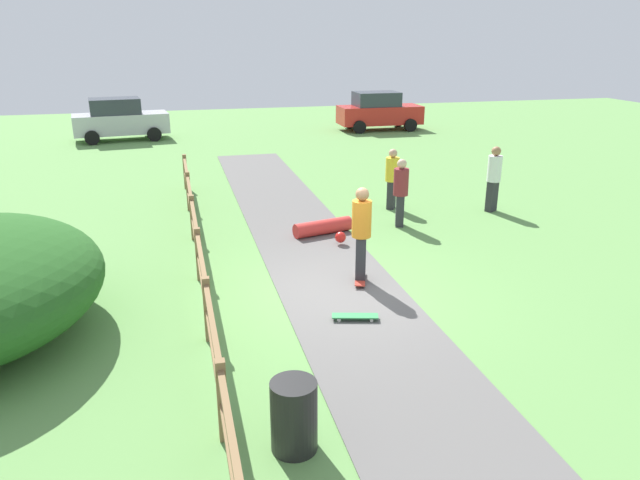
% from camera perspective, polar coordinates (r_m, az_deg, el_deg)
% --- Properties ---
extents(ground_plane, '(60.00, 60.00, 0.00)m').
position_cam_1_polar(ground_plane, '(11.47, 2.07, -5.04)').
color(ground_plane, '#60934C').
extents(asphalt_path, '(2.40, 28.00, 0.02)m').
position_cam_1_polar(asphalt_path, '(11.46, 2.07, -4.99)').
color(asphalt_path, '#605E5B').
rests_on(asphalt_path, ground_plane).
extents(wooden_fence, '(0.12, 18.12, 1.10)m').
position_cam_1_polar(wooden_fence, '(10.82, -11.26, -3.10)').
color(wooden_fence, olive).
rests_on(wooden_fence, ground_plane).
extents(trash_bin, '(0.56, 0.56, 0.90)m').
position_cam_1_polar(trash_bin, '(7.29, -2.52, -16.55)').
color(trash_bin, black).
rests_on(trash_bin, ground_plane).
extents(skater_riding, '(0.48, 0.82, 1.93)m').
position_cam_1_polar(skater_riding, '(11.54, 4.01, 0.98)').
color(skater_riding, '#B23326').
rests_on(skater_riding, asphalt_path).
extents(skater_fallen, '(1.54, 1.33, 0.36)m').
position_cam_1_polar(skater_fallen, '(14.55, 0.41, 1.17)').
color(skater_fallen, red).
rests_on(skater_fallen, asphalt_path).
extents(skateboard_loose, '(0.82, 0.40, 0.08)m').
position_cam_1_polar(skateboard_loose, '(10.35, 3.39, -7.32)').
color(skateboard_loose, '#338C4C').
rests_on(skateboard_loose, asphalt_path).
extents(bystander_maroon, '(0.48, 0.48, 1.75)m').
position_cam_1_polar(bystander_maroon, '(15.24, 7.77, 4.83)').
color(bystander_maroon, '#2D2D33').
rests_on(bystander_maroon, ground_plane).
extents(bystander_yellow, '(0.53, 0.53, 1.70)m').
position_cam_1_polar(bystander_yellow, '(16.80, 6.94, 6.11)').
color(bystander_yellow, '#2D2D33').
rests_on(bystander_yellow, ground_plane).
extents(bystander_white, '(0.52, 0.52, 1.82)m').
position_cam_1_polar(bystander_white, '(17.09, 16.37, 5.95)').
color(bystander_white, '#2D2D33').
rests_on(bystander_white, ground_plane).
extents(parked_car_silver, '(4.38, 2.41, 1.92)m').
position_cam_1_polar(parked_car_silver, '(29.44, -18.70, 10.93)').
color(parked_car_silver, '#B7B7BC').
rests_on(parked_car_silver, ground_plane).
extents(parked_car_red, '(4.21, 2.02, 1.92)m').
position_cam_1_polar(parked_car_red, '(31.14, 5.67, 12.23)').
color(parked_car_red, red).
rests_on(parked_car_red, ground_plane).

